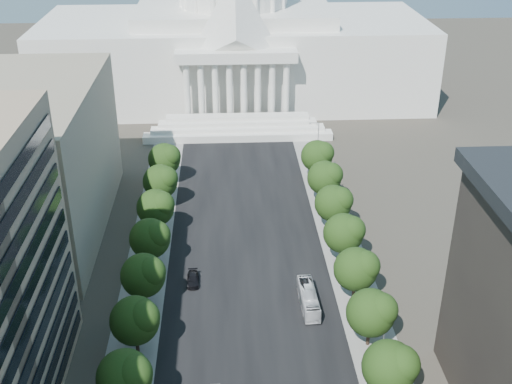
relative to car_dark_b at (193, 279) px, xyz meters
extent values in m
cube|color=black|center=(10.10, 11.74, -0.75)|extent=(30.00, 260.00, 0.01)
cube|color=gray|center=(-8.90, 11.74, -0.75)|extent=(8.00, 260.00, 0.02)
cube|color=gray|center=(29.10, 11.74, -0.75)|extent=(8.00, 260.00, 0.02)
cube|color=white|center=(10.10, 106.74, 11.75)|extent=(120.00, 50.00, 25.00)
cube|color=white|center=(10.10, 106.74, 26.25)|extent=(60.00, 40.00, 4.00)
cube|color=white|center=(10.10, 79.74, 19.75)|extent=(34.00, 8.00, 3.00)
cube|color=gray|center=(-37.90, 21.74, 14.25)|extent=(38.00, 52.00, 30.00)
sphere|color=black|center=(-7.90, -30.26, 5.42)|extent=(7.60, 7.60, 7.60)
sphere|color=black|center=(-6.57, -31.02, 6.56)|extent=(5.32, 5.32, 5.32)
cylinder|color=#33261C|center=(-7.90, -18.26, 0.72)|extent=(0.56, 0.56, 2.94)
sphere|color=black|center=(-7.90, -18.26, 5.42)|extent=(7.60, 7.60, 7.60)
sphere|color=black|center=(-6.57, -19.02, 6.56)|extent=(5.32, 5.32, 5.32)
cylinder|color=#33261C|center=(-7.90, -6.26, 0.72)|extent=(0.56, 0.56, 2.94)
sphere|color=black|center=(-7.90, -6.26, 5.42)|extent=(7.60, 7.60, 7.60)
sphere|color=black|center=(-6.57, -7.02, 6.56)|extent=(5.32, 5.32, 5.32)
cylinder|color=#33261C|center=(-7.90, 5.74, 0.72)|extent=(0.56, 0.56, 2.94)
sphere|color=black|center=(-7.90, 5.74, 5.42)|extent=(7.60, 7.60, 7.60)
sphere|color=black|center=(-6.57, 4.98, 6.56)|extent=(5.32, 5.32, 5.32)
cylinder|color=#33261C|center=(-7.90, 17.74, 0.72)|extent=(0.56, 0.56, 2.94)
sphere|color=black|center=(-7.90, 17.74, 5.42)|extent=(7.60, 7.60, 7.60)
sphere|color=black|center=(-6.57, 16.98, 6.56)|extent=(5.32, 5.32, 5.32)
cylinder|color=#33261C|center=(-7.90, 29.74, 0.72)|extent=(0.56, 0.56, 2.94)
sphere|color=black|center=(-7.90, 29.74, 5.42)|extent=(7.60, 7.60, 7.60)
sphere|color=black|center=(-6.57, 28.98, 6.56)|extent=(5.32, 5.32, 5.32)
cylinder|color=#33261C|center=(-7.90, 41.74, 0.72)|extent=(0.56, 0.56, 2.94)
sphere|color=black|center=(-7.90, 41.74, 5.42)|extent=(7.60, 7.60, 7.60)
sphere|color=black|center=(-6.57, 40.98, 6.56)|extent=(5.32, 5.32, 5.32)
sphere|color=black|center=(28.10, -30.26, 5.42)|extent=(7.60, 7.60, 7.60)
sphere|color=black|center=(29.43, -31.02, 6.56)|extent=(5.32, 5.32, 5.32)
cylinder|color=#33261C|center=(28.10, -18.26, 0.72)|extent=(0.56, 0.56, 2.94)
sphere|color=black|center=(28.10, -18.26, 5.42)|extent=(7.60, 7.60, 7.60)
sphere|color=black|center=(29.43, -19.02, 6.56)|extent=(5.32, 5.32, 5.32)
cylinder|color=#33261C|center=(28.10, -6.26, 0.72)|extent=(0.56, 0.56, 2.94)
sphere|color=black|center=(28.10, -6.26, 5.42)|extent=(7.60, 7.60, 7.60)
sphere|color=black|center=(29.43, -7.02, 6.56)|extent=(5.32, 5.32, 5.32)
cylinder|color=#33261C|center=(28.10, 5.74, 0.72)|extent=(0.56, 0.56, 2.94)
sphere|color=black|center=(28.10, 5.74, 5.42)|extent=(7.60, 7.60, 7.60)
sphere|color=black|center=(29.43, 4.98, 6.56)|extent=(5.32, 5.32, 5.32)
cylinder|color=#33261C|center=(28.10, 17.74, 0.72)|extent=(0.56, 0.56, 2.94)
sphere|color=black|center=(28.10, 17.74, 5.42)|extent=(7.60, 7.60, 7.60)
sphere|color=black|center=(29.43, 16.98, 6.56)|extent=(5.32, 5.32, 5.32)
cylinder|color=#33261C|center=(28.10, 29.74, 0.72)|extent=(0.56, 0.56, 2.94)
sphere|color=black|center=(28.10, 29.74, 5.42)|extent=(7.60, 7.60, 7.60)
sphere|color=black|center=(29.43, 28.98, 6.56)|extent=(5.32, 5.32, 5.32)
cylinder|color=#33261C|center=(28.10, 41.74, 0.72)|extent=(0.56, 0.56, 2.94)
sphere|color=black|center=(28.10, 41.74, 5.42)|extent=(7.60, 7.60, 7.60)
sphere|color=black|center=(29.43, 40.98, 6.56)|extent=(5.32, 5.32, 5.32)
cylinder|color=gray|center=(30.60, -18.26, 3.75)|extent=(0.18, 0.18, 9.00)
cylinder|color=gray|center=(29.40, -18.26, 8.05)|extent=(2.40, 0.14, 0.14)
sphere|color=gray|center=(28.30, -18.26, 7.95)|extent=(0.44, 0.44, 0.44)
cylinder|color=gray|center=(30.60, 6.74, 3.75)|extent=(0.18, 0.18, 9.00)
cylinder|color=gray|center=(29.40, 6.74, 8.05)|extent=(2.40, 0.14, 0.14)
sphere|color=gray|center=(28.30, 6.74, 7.95)|extent=(0.44, 0.44, 0.44)
cylinder|color=gray|center=(30.60, 31.74, 3.75)|extent=(0.18, 0.18, 9.00)
cylinder|color=gray|center=(29.40, 31.74, 8.05)|extent=(2.40, 0.14, 0.14)
sphere|color=gray|center=(28.30, 31.74, 7.95)|extent=(0.44, 0.44, 0.44)
cylinder|color=gray|center=(30.60, 56.74, 3.75)|extent=(0.18, 0.18, 9.00)
cylinder|color=gray|center=(29.40, 56.74, 8.05)|extent=(2.40, 0.14, 0.14)
sphere|color=gray|center=(28.30, 56.74, 7.95)|extent=(0.44, 0.44, 0.44)
imported|color=black|center=(0.00, 0.00, 0.00)|extent=(2.27, 5.25, 1.50)
imported|color=silver|center=(19.98, -7.88, 0.79)|extent=(2.88, 11.12, 3.08)
camera|label=1|loc=(6.30, -96.60, 66.56)|focal=45.00mm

